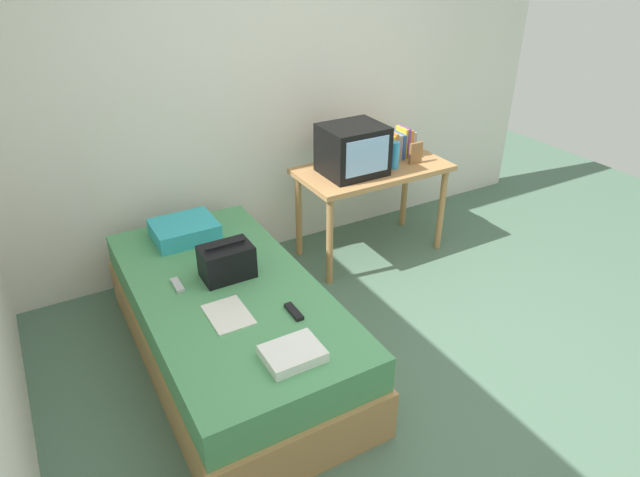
{
  "coord_description": "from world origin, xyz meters",
  "views": [
    {
      "loc": [
        -1.65,
        -1.76,
        2.33
      ],
      "look_at": [
        -0.07,
        1.01,
        0.54
      ],
      "focal_mm": 31.22,
      "sensor_mm": 36.0,
      "label": 1
    }
  ],
  "objects_px": {
    "book_row": "(398,144)",
    "picture_frame": "(416,153)",
    "magazine": "(228,315)",
    "pillow": "(184,230)",
    "bed": "(230,324)",
    "remote_dark": "(294,312)",
    "handbag": "(227,261)",
    "tv": "(353,150)",
    "remote_silver": "(177,285)",
    "water_bottle": "(394,155)",
    "desk": "(372,178)",
    "folded_towel": "(293,354)"
  },
  "relations": [
    {
      "from": "book_row",
      "to": "picture_frame",
      "type": "relative_size",
      "value": 1.51
    },
    {
      "from": "magazine",
      "to": "book_row",
      "type": "bearing_deg",
      "value": 28.53
    },
    {
      "from": "book_row",
      "to": "pillow",
      "type": "relative_size",
      "value": 0.62
    },
    {
      "from": "bed",
      "to": "picture_frame",
      "type": "bearing_deg",
      "value": 17.68
    },
    {
      "from": "bed",
      "to": "remote_dark",
      "type": "relative_size",
      "value": 12.82
    },
    {
      "from": "handbag",
      "to": "pillow",
      "type": "bearing_deg",
      "value": 97.44
    },
    {
      "from": "picture_frame",
      "to": "magazine",
      "type": "xyz_separation_m",
      "value": [
        -1.87,
        -0.82,
        -0.29
      ]
    },
    {
      "from": "book_row",
      "to": "handbag",
      "type": "xyz_separation_m",
      "value": [
        -1.7,
        -0.64,
        -0.22
      ]
    },
    {
      "from": "tv",
      "to": "remote_silver",
      "type": "bearing_deg",
      "value": -161.54
    },
    {
      "from": "water_bottle",
      "to": "remote_dark",
      "type": "distance_m",
      "value": 1.71
    },
    {
      "from": "desk",
      "to": "book_row",
      "type": "bearing_deg",
      "value": 15.6
    },
    {
      "from": "picture_frame",
      "to": "magazine",
      "type": "distance_m",
      "value": 2.07
    },
    {
      "from": "tv",
      "to": "picture_frame",
      "type": "xyz_separation_m",
      "value": [
        0.52,
        -0.08,
        -0.1
      ]
    },
    {
      "from": "desk",
      "to": "pillow",
      "type": "xyz_separation_m",
      "value": [
        -1.49,
        0.02,
        -0.06
      ]
    },
    {
      "from": "bed",
      "to": "desk",
      "type": "height_order",
      "value": "desk"
    },
    {
      "from": "picture_frame",
      "to": "handbag",
      "type": "height_order",
      "value": "picture_frame"
    },
    {
      "from": "tv",
      "to": "magazine",
      "type": "relative_size",
      "value": 1.52
    },
    {
      "from": "book_row",
      "to": "handbag",
      "type": "bearing_deg",
      "value": -159.35
    },
    {
      "from": "tv",
      "to": "folded_towel",
      "type": "relative_size",
      "value": 1.57
    },
    {
      "from": "picture_frame",
      "to": "magazine",
      "type": "relative_size",
      "value": 0.57
    },
    {
      "from": "desk",
      "to": "tv",
      "type": "height_order",
      "value": "tv"
    },
    {
      "from": "tv",
      "to": "folded_towel",
      "type": "bearing_deg",
      "value": -131.32
    },
    {
      "from": "bed",
      "to": "tv",
      "type": "xyz_separation_m",
      "value": [
        1.26,
        0.65,
        0.66
      ]
    },
    {
      "from": "remote_silver",
      "to": "book_row",
      "type": "bearing_deg",
      "value": 16.79
    },
    {
      "from": "water_bottle",
      "to": "magazine",
      "type": "height_order",
      "value": "water_bottle"
    },
    {
      "from": "folded_towel",
      "to": "remote_silver",
      "type": "bearing_deg",
      "value": 109.04
    },
    {
      "from": "magazine",
      "to": "folded_towel",
      "type": "height_order",
      "value": "folded_towel"
    },
    {
      "from": "picture_frame",
      "to": "folded_towel",
      "type": "xyz_separation_m",
      "value": [
        -1.73,
        -1.29,
        -0.27
      ]
    },
    {
      "from": "water_bottle",
      "to": "picture_frame",
      "type": "height_order",
      "value": "water_bottle"
    },
    {
      "from": "handbag",
      "to": "remote_silver",
      "type": "distance_m",
      "value": 0.31
    },
    {
      "from": "tv",
      "to": "pillow",
      "type": "bearing_deg",
      "value": 178.3
    },
    {
      "from": "picture_frame",
      "to": "remote_dark",
      "type": "relative_size",
      "value": 1.06
    },
    {
      "from": "picture_frame",
      "to": "handbag",
      "type": "relative_size",
      "value": 0.55
    },
    {
      "from": "water_bottle",
      "to": "pillow",
      "type": "height_order",
      "value": "water_bottle"
    },
    {
      "from": "book_row",
      "to": "folded_towel",
      "type": "relative_size",
      "value": 0.89
    },
    {
      "from": "remote_silver",
      "to": "tv",
      "type": "bearing_deg",
      "value": 18.46
    },
    {
      "from": "water_bottle",
      "to": "magazine",
      "type": "xyz_separation_m",
      "value": [
        -1.68,
        -0.83,
        -0.31
      ]
    },
    {
      "from": "book_row",
      "to": "remote_silver",
      "type": "height_order",
      "value": "book_row"
    },
    {
      "from": "pillow",
      "to": "book_row",
      "type": "bearing_deg",
      "value": 1.97
    },
    {
      "from": "desk",
      "to": "book_row",
      "type": "relative_size",
      "value": 4.64
    },
    {
      "from": "tv",
      "to": "pillow",
      "type": "xyz_separation_m",
      "value": [
        -1.28,
        0.04,
        -0.34
      ]
    },
    {
      "from": "tv",
      "to": "remote_dark",
      "type": "xyz_separation_m",
      "value": [
        -1.04,
        -1.06,
        -0.38
      ]
    },
    {
      "from": "remote_dark",
      "to": "folded_towel",
      "type": "relative_size",
      "value": 0.56
    },
    {
      "from": "desk",
      "to": "remote_dark",
      "type": "height_order",
      "value": "desk"
    },
    {
      "from": "bed",
      "to": "water_bottle",
      "type": "relative_size",
      "value": 9.89
    },
    {
      "from": "picture_frame",
      "to": "magazine",
      "type": "bearing_deg",
      "value": -156.39
    },
    {
      "from": "desk",
      "to": "book_row",
      "type": "distance_m",
      "value": 0.36
    },
    {
      "from": "tv",
      "to": "remote_silver",
      "type": "relative_size",
      "value": 3.06
    },
    {
      "from": "magazine",
      "to": "remote_dark",
      "type": "distance_m",
      "value": 0.35
    },
    {
      "from": "handbag",
      "to": "water_bottle",
      "type": "bearing_deg",
      "value": 16.99
    }
  ]
}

